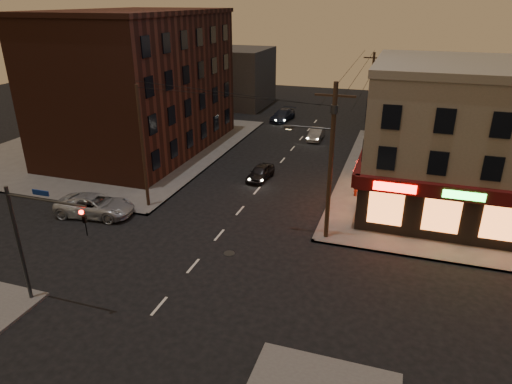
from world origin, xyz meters
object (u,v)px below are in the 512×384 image
at_px(sedan_near, 260,173).
at_px(sedan_mid, 316,134).
at_px(fire_hydrant, 355,191).
at_px(sedan_far, 283,115).
at_px(suv_cross, 95,205).

bearing_deg(sedan_near, sedan_mid, 85.98).
height_order(sedan_mid, fire_hydrant, sedan_mid).
bearing_deg(sedan_mid, sedan_near, -99.25).
xyz_separation_m(sedan_far, fire_hydrant, (11.91, -21.92, -0.16)).
xyz_separation_m(sedan_mid, fire_hydrant, (6.14, -14.83, -0.10)).
distance_m(suv_cross, sedan_mid, 26.49).
bearing_deg(fire_hydrant, sedan_mid, 112.49).
distance_m(sedan_near, sedan_far, 20.85).
distance_m(sedan_mid, fire_hydrant, 16.05).
xyz_separation_m(suv_cross, fire_hydrant, (17.44, 9.13, -0.23)).
relative_size(sedan_near, fire_hydrant, 5.13).
xyz_separation_m(sedan_near, sedan_far, (-3.61, 20.54, 0.07)).
relative_size(sedan_far, fire_hydrant, 6.70).
height_order(suv_cross, sedan_far, suv_cross).
distance_m(sedan_mid, sedan_far, 9.14).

